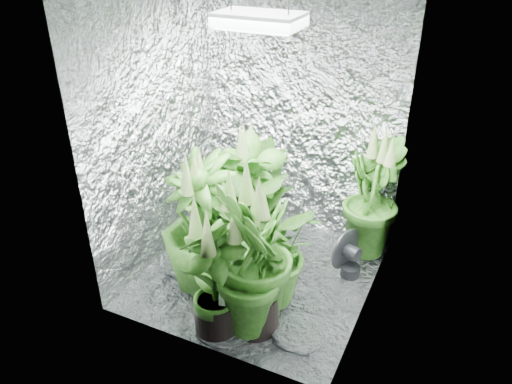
{
  "coord_description": "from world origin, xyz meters",
  "views": [
    {
      "loc": [
        1.25,
        -2.7,
        2.34
      ],
      "look_at": [
        -0.02,
        0.0,
        0.7
      ],
      "focal_mm": 35.0,
      "sensor_mm": 36.0,
      "label": 1
    }
  ],
  "objects_px": {
    "plant_b": "(253,203)",
    "plant_e": "(263,253)",
    "plant_a": "(248,191)",
    "plant_f": "(215,277)",
    "plant_c": "(371,198)",
    "grow_lamp": "(259,20)",
    "circulation_fan": "(348,256)",
    "plant_d": "(220,215)",
    "plant_h": "(200,225)",
    "plant_g": "(255,260)"
  },
  "relations": [
    {
      "from": "plant_c",
      "to": "plant_g",
      "type": "relative_size",
      "value": 0.9
    },
    {
      "from": "plant_h",
      "to": "plant_d",
      "type": "bearing_deg",
      "value": 91.55
    },
    {
      "from": "plant_d",
      "to": "plant_h",
      "type": "xyz_separation_m",
      "value": [
        0.01,
        -0.29,
        0.08
      ]
    },
    {
      "from": "grow_lamp",
      "to": "circulation_fan",
      "type": "bearing_deg",
      "value": 25.68
    },
    {
      "from": "plant_c",
      "to": "grow_lamp",
      "type": "bearing_deg",
      "value": -135.0
    },
    {
      "from": "plant_a",
      "to": "plant_f",
      "type": "height_order",
      "value": "plant_a"
    },
    {
      "from": "plant_a",
      "to": "plant_d",
      "type": "height_order",
      "value": "plant_a"
    },
    {
      "from": "plant_c",
      "to": "circulation_fan",
      "type": "xyz_separation_m",
      "value": [
        -0.04,
        -0.35,
        -0.32
      ]
    },
    {
      "from": "plant_d",
      "to": "plant_g",
      "type": "relative_size",
      "value": 0.79
    },
    {
      "from": "plant_a",
      "to": "circulation_fan",
      "type": "relative_size",
      "value": 2.72
    },
    {
      "from": "plant_c",
      "to": "plant_g",
      "type": "xyz_separation_m",
      "value": [
        -0.43,
        -1.14,
        0.06
      ]
    },
    {
      "from": "plant_h",
      "to": "plant_e",
      "type": "bearing_deg",
      "value": 0.79
    },
    {
      "from": "plant_a",
      "to": "plant_b",
      "type": "height_order",
      "value": "plant_b"
    },
    {
      "from": "plant_c",
      "to": "plant_g",
      "type": "bearing_deg",
      "value": -110.64
    },
    {
      "from": "plant_b",
      "to": "plant_h",
      "type": "bearing_deg",
      "value": -116.09
    },
    {
      "from": "plant_d",
      "to": "plant_f",
      "type": "relative_size",
      "value": 0.95
    },
    {
      "from": "plant_b",
      "to": "plant_f",
      "type": "height_order",
      "value": "plant_b"
    },
    {
      "from": "grow_lamp",
      "to": "plant_c",
      "type": "distance_m",
      "value": 1.62
    },
    {
      "from": "plant_a",
      "to": "plant_h",
      "type": "distance_m",
      "value": 0.62
    },
    {
      "from": "plant_f",
      "to": "circulation_fan",
      "type": "xyz_separation_m",
      "value": [
        0.59,
        0.93,
        -0.28
      ]
    },
    {
      "from": "plant_f",
      "to": "plant_g",
      "type": "height_order",
      "value": "plant_g"
    },
    {
      "from": "plant_a",
      "to": "plant_b",
      "type": "distance_m",
      "value": 0.25
    },
    {
      "from": "grow_lamp",
      "to": "plant_a",
      "type": "relative_size",
      "value": 0.5
    },
    {
      "from": "plant_d",
      "to": "plant_h",
      "type": "bearing_deg",
      "value": -88.45
    },
    {
      "from": "plant_b",
      "to": "plant_e",
      "type": "xyz_separation_m",
      "value": [
        0.27,
        -0.4,
        -0.09
      ]
    },
    {
      "from": "plant_d",
      "to": "plant_e",
      "type": "height_order",
      "value": "plant_d"
    },
    {
      "from": "plant_c",
      "to": "plant_e",
      "type": "xyz_separation_m",
      "value": [
        -0.48,
        -0.9,
        -0.07
      ]
    },
    {
      "from": "grow_lamp",
      "to": "plant_h",
      "type": "height_order",
      "value": "grow_lamp"
    },
    {
      "from": "plant_a",
      "to": "plant_g",
      "type": "relative_size",
      "value": 0.86
    },
    {
      "from": "plant_b",
      "to": "circulation_fan",
      "type": "height_order",
      "value": "plant_b"
    },
    {
      "from": "plant_e",
      "to": "plant_f",
      "type": "xyz_separation_m",
      "value": [
        -0.15,
        -0.38,
        0.02
      ]
    },
    {
      "from": "plant_f",
      "to": "circulation_fan",
      "type": "distance_m",
      "value": 1.13
    },
    {
      "from": "plant_b",
      "to": "plant_h",
      "type": "xyz_separation_m",
      "value": [
        -0.2,
        -0.41,
        -0.01
      ]
    },
    {
      "from": "plant_c",
      "to": "plant_d",
      "type": "bearing_deg",
      "value": -147.22
    },
    {
      "from": "grow_lamp",
      "to": "plant_e",
      "type": "distance_m",
      "value": 1.45
    },
    {
      "from": "circulation_fan",
      "to": "plant_d",
      "type": "bearing_deg",
      "value": -143.47
    },
    {
      "from": "grow_lamp",
      "to": "plant_g",
      "type": "distance_m",
      "value": 1.4
    },
    {
      "from": "plant_h",
      "to": "circulation_fan",
      "type": "xyz_separation_m",
      "value": [
        0.91,
        0.55,
        -0.34
      ]
    },
    {
      "from": "plant_a",
      "to": "plant_d",
      "type": "distance_m",
      "value": 0.34
    },
    {
      "from": "plant_g",
      "to": "plant_h",
      "type": "height_order",
      "value": "plant_g"
    },
    {
      "from": "plant_a",
      "to": "plant_d",
      "type": "relative_size",
      "value": 1.09
    },
    {
      "from": "plant_f",
      "to": "plant_h",
      "type": "distance_m",
      "value": 0.5
    },
    {
      "from": "plant_e",
      "to": "plant_d",
      "type": "bearing_deg",
      "value": 149.71
    },
    {
      "from": "plant_d",
      "to": "plant_e",
      "type": "relative_size",
      "value": 1.05
    },
    {
      "from": "plant_b",
      "to": "plant_d",
      "type": "xyz_separation_m",
      "value": [
        -0.21,
        -0.12,
        -0.08
      ]
    },
    {
      "from": "plant_d",
      "to": "plant_f",
      "type": "xyz_separation_m",
      "value": [
        0.33,
        -0.66,
        0.01
      ]
    },
    {
      "from": "plant_e",
      "to": "circulation_fan",
      "type": "height_order",
      "value": "plant_e"
    },
    {
      "from": "plant_c",
      "to": "plant_d",
      "type": "relative_size",
      "value": 1.13
    },
    {
      "from": "plant_c",
      "to": "plant_f",
      "type": "xyz_separation_m",
      "value": [
        -0.63,
        -1.28,
        -0.05
      ]
    },
    {
      "from": "plant_f",
      "to": "plant_h",
      "type": "bearing_deg",
      "value": 131.06
    }
  ]
}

